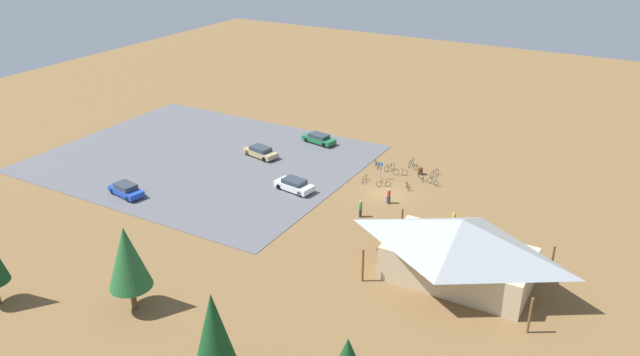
{
  "coord_description": "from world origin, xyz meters",
  "views": [
    {
      "loc": [
        -23.27,
        55.4,
        29.11
      ],
      "look_at": [
        6.98,
        2.27,
        1.2
      ],
      "focal_mm": 34.13,
      "sensor_mm": 36.0,
      "label": 1
    }
  ],
  "objects": [
    {
      "name": "ground",
      "position": [
        0.0,
        0.0,
        0.0
      ],
      "size": [
        160.0,
        160.0,
        0.0
      ],
      "primitive_type": "plane",
      "color": "brown",
      "rests_on": "ground"
    },
    {
      "name": "parking_lot_asphalt",
      "position": [
        23.85,
        2.22,
        0.03
      ],
      "size": [
        37.55,
        30.45,
        0.05
      ],
      "primitive_type": "cube",
      "color": "#56565B",
      "rests_on": "ground"
    },
    {
      "name": "bike_pavilion",
      "position": [
        -11.92,
        12.19,
        3.18
      ],
      "size": [
        13.89,
        8.65,
        5.73
      ],
      "color": "#C6B28E",
      "rests_on": "ground"
    },
    {
      "name": "trash_bin",
      "position": [
        -1.39,
        -6.66,
        0.45
      ],
      "size": [
        0.6,
        0.6,
        0.9
      ],
      "primitive_type": "cylinder",
      "color": "brown",
      "rests_on": "ground"
    },
    {
      "name": "lot_sign",
      "position": [
        2.12,
        -3.11,
        1.41
      ],
      "size": [
        0.56,
        0.08,
        2.2
      ],
      "color": "#99999E",
      "rests_on": "ground"
    },
    {
      "name": "pine_center",
      "position": [
        8.75,
        28.56,
        4.63
      ],
      "size": [
        3.32,
        3.32,
        7.23
      ],
      "color": "brown",
      "rests_on": "ground"
    },
    {
      "name": "pine_far_east",
      "position": [
        -2.48,
        32.26,
        4.68
      ],
      "size": [
        2.92,
        2.92,
        7.58
      ],
      "color": "brown",
      "rests_on": "ground"
    },
    {
      "name": "bicycle_blue_edge_north",
      "position": [
        -3.69,
        -4.7,
        0.39
      ],
      "size": [
        1.58,
        0.78,
        0.87
      ],
      "color": "black",
      "rests_on": "ground"
    },
    {
      "name": "bicycle_black_near_porch",
      "position": [
        3.92,
        -6.06,
        0.38
      ],
      "size": [
        1.13,
        1.38,
        0.82
      ],
      "color": "black",
      "rests_on": "ground"
    },
    {
      "name": "bicycle_teal_by_bin",
      "position": [
        2.18,
        -5.97,
        0.38
      ],
      "size": [
        0.7,
        1.63,
        0.86
      ],
      "color": "black",
      "rests_on": "ground"
    },
    {
      "name": "bicycle_red_yard_right",
      "position": [
        -1.61,
        -2.25,
        0.34
      ],
      "size": [
        0.9,
        1.37,
        0.76
      ],
      "color": "black",
      "rests_on": "ground"
    },
    {
      "name": "bicycle_green_lone_west",
      "position": [
        0.96,
        -1.5,
        0.35
      ],
      "size": [
        1.41,
        0.92,
        0.74
      ],
      "color": "black",
      "rests_on": "ground"
    },
    {
      "name": "bicycle_orange_yard_front",
      "position": [
        -0.87,
        -7.25,
        0.36
      ],
      "size": [
        1.43,
        1.1,
        0.79
      ],
      "color": "black",
      "rests_on": "ground"
    },
    {
      "name": "bicycle_silver_back_row",
      "position": [
        0.53,
        -5.32,
        0.38
      ],
      "size": [
        1.58,
        0.76,
        0.88
      ],
      "color": "black",
      "rests_on": "ground"
    },
    {
      "name": "bicycle_white_yard_left",
      "position": [
        -2.02,
        -5.31,
        0.36
      ],
      "size": [
        1.15,
        1.36,
        0.8
      ],
      "color": "black",
      "rests_on": "ground"
    },
    {
      "name": "bicycle_purple_front_row",
      "position": [
        -3.0,
        -7.11,
        0.38
      ],
      "size": [
        0.59,
        1.68,
        0.8
      ],
      "color": "black",
      "rests_on": "ground"
    },
    {
      "name": "bicycle_yellow_near_sign",
      "position": [
        3.39,
        -1.65,
        0.35
      ],
      "size": [
        0.48,
        1.7,
        0.74
      ],
      "color": "black",
      "rests_on": "ground"
    },
    {
      "name": "bicycle_blue_edge_south",
      "position": [
        0.46,
        -8.48,
        0.39
      ],
      "size": [
        0.48,
        1.69,
        0.91
      ],
      "color": "black",
      "rests_on": "ground"
    },
    {
      "name": "car_tan_far_end",
      "position": [
        17.84,
        -1.84,
        0.71
      ],
      "size": [
        4.81,
        2.77,
        1.32
      ],
      "color": "tan",
      "rests_on": "parking_lot_asphalt"
    },
    {
      "name": "car_green_inner_stall",
      "position": [
        13.84,
        -9.49,
        0.69
      ],
      "size": [
        4.72,
        2.5,
        1.26
      ],
      "color": "#1E6B3D",
      "rests_on": "parking_lot_asphalt"
    },
    {
      "name": "car_white_by_curb",
      "position": [
        9.07,
        4.34,
        0.73
      ],
      "size": [
        4.61,
        2.52,
        1.35
      ],
      "color": "white",
      "rests_on": "parking_lot_asphalt"
    },
    {
      "name": "car_blue_mid_lot",
      "position": [
        24.19,
        14.41,
        0.74
      ],
      "size": [
        4.47,
        2.52,
        1.38
      ],
      "color": "#1E42B2",
      "rests_on": "parking_lot_asphalt"
    },
    {
      "name": "visitor_by_pavilion",
      "position": [
        -8.85,
        3.82,
        0.92
      ],
      "size": [
        0.36,
        0.37,
        1.76
      ],
      "color": "#2D3347",
      "rests_on": "ground"
    },
    {
      "name": "visitor_crossing_yard",
      "position": [
        0.07,
        6.19,
        0.96
      ],
      "size": [
        0.39,
        0.4,
        1.83
      ],
      "color": "#2D3347",
      "rests_on": "ground"
    },
    {
      "name": "visitor_at_bikes",
      "position": [
        -1.19,
        2.01,
        0.87
      ],
      "size": [
        0.36,
        0.36,
        1.67
      ],
      "color": "#2D3347",
      "rests_on": "ground"
    }
  ]
}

